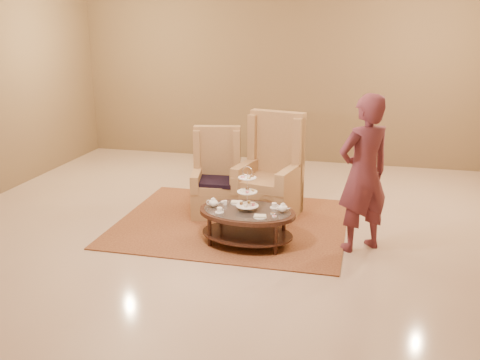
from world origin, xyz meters
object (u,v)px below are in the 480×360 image
(armchair_left, at_px, (217,185))
(armchair_right, at_px, (271,182))
(person, at_px, (363,174))
(tea_table, at_px, (247,216))

(armchair_left, bearing_deg, armchair_right, -5.15)
(armchair_left, xyz_separation_m, armchair_right, (0.75, 0.09, 0.07))
(armchair_left, height_order, person, person)
(person, bearing_deg, tea_table, -29.19)
(armchair_left, relative_size, armchair_right, 0.85)
(tea_table, height_order, armchair_right, armchair_right)
(armchair_right, bearing_deg, person, -23.47)
(armchair_left, bearing_deg, person, -33.56)
(tea_table, height_order, person, person)
(person, bearing_deg, armchair_right, -72.91)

